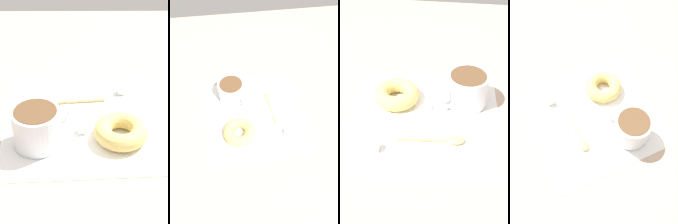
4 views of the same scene
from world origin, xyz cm
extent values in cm
cube|color=tan|center=(0.00, 0.00, -1.00)|extent=(120.00, 120.00, 2.00)
cube|color=white|center=(-0.57, 2.12, 0.15)|extent=(33.61, 33.61, 0.30)
cylinder|color=silver|center=(-9.19, -4.61, 3.92)|extent=(8.93, 8.93, 7.24)
cylinder|color=brown|center=(-9.19, -4.61, 7.34)|extent=(7.73, 7.73, 0.60)
torus|color=silver|center=(-5.28, -1.71, 3.92)|extent=(4.52, 3.67, 4.95)
torus|color=#E5C66B|center=(6.32, -3.40, 1.95)|extent=(10.19, 10.19, 3.31)
ellipsoid|color=#D8B772|center=(-7.53, 7.77, 0.75)|extent=(3.81, 2.73, 0.90)
cylinder|color=#D8B772|center=(-1.20, 8.36, 0.58)|extent=(10.60, 1.55, 0.56)
cube|color=white|center=(7.69, 11.82, 1.15)|extent=(1.70, 1.70, 1.70)
cube|color=white|center=(-0.99, -1.58, 1.14)|extent=(1.68, 1.68, 1.68)
camera|label=1|loc=(-1.01, -57.12, 46.76)|focal=60.00mm
camera|label=2|loc=(46.39, -3.93, 70.35)|focal=40.00mm
camera|label=3|loc=(-6.62, 49.86, 45.78)|focal=50.00mm
camera|label=4|loc=(-30.88, 14.12, 59.34)|focal=40.00mm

